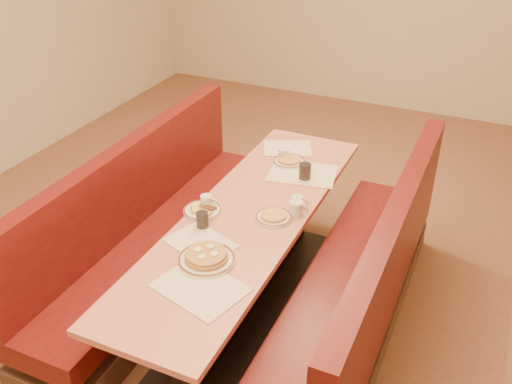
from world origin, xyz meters
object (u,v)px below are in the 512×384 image
at_px(diner_table, 248,263).
at_px(coffee_mug_c, 298,202).
at_px(soda_tumbler_near, 202,220).
at_px(coffee_mug_a, 297,208).
at_px(booth_left, 153,238).
at_px(eggs_plate, 202,210).
at_px(coffee_mug_b, 207,201).
at_px(coffee_mug_d, 284,154).
at_px(pancake_plate, 206,258).
at_px(soda_tumbler_mid, 305,171).
at_px(booth_right, 358,296).

xyz_separation_m(diner_table, coffee_mug_c, (0.25, 0.21, 0.42)).
height_order(diner_table, soda_tumbler_near, soda_tumbler_near).
distance_m(diner_table, coffee_mug_a, 0.52).
bearing_deg(coffee_mug_c, booth_left, 173.19).
relative_size(eggs_plate, coffee_mug_b, 2.33).
relative_size(coffee_mug_c, coffee_mug_d, 0.91).
bearing_deg(coffee_mug_d, coffee_mug_c, -49.38).
height_order(coffee_mug_b, coffee_mug_c, same).
bearing_deg(coffee_mug_b, coffee_mug_c, 9.82).
xyz_separation_m(diner_table, soda_tumbler_near, (-0.19, -0.23, 0.43)).
distance_m(diner_table, booth_left, 0.73).
distance_m(pancake_plate, soda_tumbler_mid, 1.11).
height_order(diner_table, pancake_plate, pancake_plate).
bearing_deg(coffee_mug_a, booth_right, -21.88).
bearing_deg(eggs_plate, coffee_mug_d, 77.40).
xyz_separation_m(coffee_mug_b, coffee_mug_d, (0.20, 0.81, 0.00)).
distance_m(booth_right, pancake_plate, 0.99).
relative_size(pancake_plate, eggs_plate, 1.33).
distance_m(booth_right, coffee_mug_d, 1.21).
bearing_deg(coffee_mug_c, coffee_mug_b, -175.40).
bearing_deg(pancake_plate, diner_table, 89.27).
height_order(booth_right, coffee_mug_c, booth_right).
bearing_deg(booth_left, booth_right, 0.00).
height_order(pancake_plate, soda_tumbler_near, soda_tumbler_near).
height_order(coffee_mug_d, soda_tumbler_mid, soda_tumbler_mid).
height_order(booth_left, coffee_mug_d, booth_left).
relative_size(coffee_mug_a, soda_tumbler_mid, 1.09).
distance_m(coffee_mug_c, coffee_mug_d, 0.66).
distance_m(eggs_plate, soda_tumbler_near, 0.17).
distance_m(eggs_plate, coffee_mug_b, 0.07).
xyz_separation_m(pancake_plate, coffee_mug_c, (0.25, 0.73, 0.02)).
xyz_separation_m(coffee_mug_a, coffee_mug_b, (-0.55, -0.14, -0.01)).
bearing_deg(booth_right, soda_tumbler_near, -165.87).
xyz_separation_m(diner_table, pancake_plate, (-0.01, -0.52, 0.40)).
bearing_deg(soda_tumbler_near, soda_tumbler_mid, 66.68).
height_order(diner_table, booth_right, booth_right).
xyz_separation_m(coffee_mug_c, coffee_mug_d, (-0.33, 0.58, 0.00)).
bearing_deg(coffee_mug_b, diner_table, -9.93).
height_order(booth_left, eggs_plate, booth_left).
distance_m(diner_table, coffee_mug_d, 0.90).
relative_size(coffee_mug_b, soda_tumbler_mid, 0.91).
bearing_deg(soda_tumbler_near, booth_left, 156.88).
xyz_separation_m(booth_right, coffee_mug_c, (-0.49, 0.21, 0.43)).
relative_size(diner_table, soda_tumbler_mid, 22.08).
height_order(booth_right, pancake_plate, booth_right).
bearing_deg(coffee_mug_d, booth_right, -33.05).
bearing_deg(eggs_plate, coffee_mug_c, 29.41).
distance_m(booth_right, soda_tumbler_mid, 0.93).
bearing_deg(booth_left, soda_tumbler_mid, 32.89).
xyz_separation_m(booth_right, soda_tumbler_mid, (-0.57, 0.58, 0.44)).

